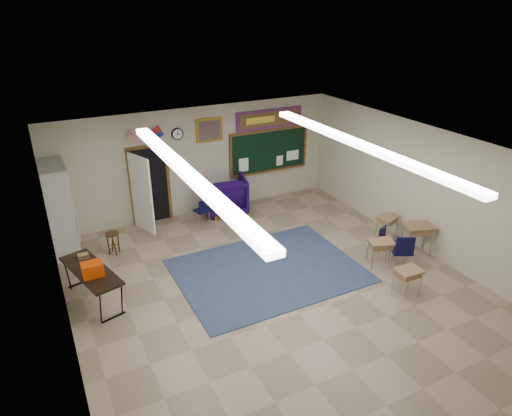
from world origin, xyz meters
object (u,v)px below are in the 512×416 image
student_desk_front_left (380,252)px  student_desk_front_right (387,226)px  folding_table (93,284)px  wooden_stool (113,243)px  wingback_armchair (225,194)px

student_desk_front_left → student_desk_front_right: bearing=62.7°
student_desk_front_right → folding_table: 7.04m
student_desk_front_right → wooden_stool: student_desk_front_right is taller
student_desk_front_right → wooden_stool: size_ratio=1.17×
wingback_armchair → folding_table: size_ratio=0.64×
folding_table → wooden_stool: (0.73, 1.74, -0.11)m
student_desk_front_right → wooden_stool: 6.73m
student_desk_front_left → wingback_armchair: bearing=134.1°
wingback_armchair → student_desk_front_right: bearing=144.2°
wingback_armchair → wooden_stool: wingback_armchair is taller
wingback_armchair → student_desk_front_left: 4.74m
student_desk_front_left → wooden_stool: bearing=167.7°
folding_table → wooden_stool: folding_table is taller
folding_table → student_desk_front_left: bearing=-30.3°
wingback_armchair → student_desk_front_left: size_ratio=1.78×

